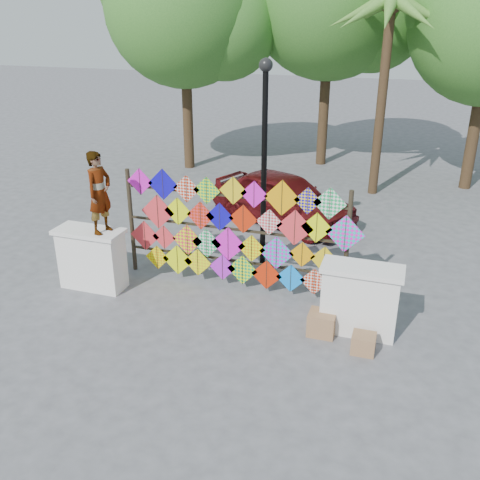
{
  "coord_description": "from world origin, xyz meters",
  "views": [
    {
      "loc": [
        3.27,
        -8.64,
        5.3
      ],
      "look_at": [
        0.22,
        0.6,
        1.12
      ],
      "focal_mm": 40.0,
      "sensor_mm": 36.0,
      "label": 1
    }
  ],
  "objects_px": {
    "vendor_woman": "(99,193)",
    "sedan": "(283,198)",
    "lamppost": "(264,147)",
    "kite_rack": "(236,233)"
  },
  "relations": [
    {
      "from": "sedan",
      "to": "lamppost",
      "type": "distance_m",
      "value": 3.28
    },
    {
      "from": "vendor_woman",
      "to": "lamppost",
      "type": "xyz_separation_m",
      "value": [
        2.65,
        2.2,
        0.6
      ]
    },
    {
      "from": "kite_rack",
      "to": "lamppost",
      "type": "xyz_separation_m",
      "value": [
        0.2,
        1.28,
        1.48
      ]
    },
    {
      "from": "vendor_woman",
      "to": "sedan",
      "type": "bearing_deg",
      "value": -17.72
    },
    {
      "from": "kite_rack",
      "to": "lamppost",
      "type": "bearing_deg",
      "value": 80.98
    },
    {
      "from": "kite_rack",
      "to": "lamppost",
      "type": "height_order",
      "value": "lamppost"
    },
    {
      "from": "vendor_woman",
      "to": "lamppost",
      "type": "height_order",
      "value": "lamppost"
    },
    {
      "from": "kite_rack",
      "to": "sedan",
      "type": "bearing_deg",
      "value": 89.48
    },
    {
      "from": "vendor_woman",
      "to": "sedan",
      "type": "distance_m",
      "value": 5.58
    },
    {
      "from": "kite_rack",
      "to": "lamppost",
      "type": "relative_size",
      "value": 1.12
    }
  ]
}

